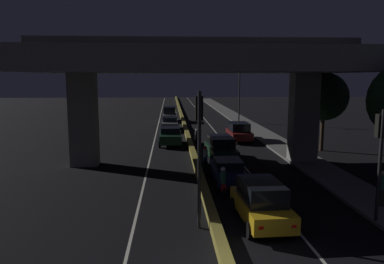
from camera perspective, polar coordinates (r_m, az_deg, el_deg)
lane_line_left_inner at (r=45.80m, az=-5.24°, el=0.85°), size 0.12×126.00×0.00m
lane_line_right_inner at (r=46.05m, az=2.86°, el=0.91°), size 0.12×126.00×0.00m
median_divider at (r=45.79m, az=-1.18°, el=1.12°), size 0.42×126.00×0.38m
sidewalk_right at (r=40.02m, az=10.60°, el=-0.25°), size 2.65×126.00×0.16m
elevated_overpass at (r=25.52m, az=0.53°, el=10.09°), size 22.52×11.36×8.64m
traffic_light_left_of_median at (r=14.54m, az=1.11°, el=-0.63°), size 0.30×0.49×5.48m
traffic_light_right_of_median at (r=16.84m, az=26.69°, el=-1.97°), size 0.30×0.49×4.73m
street_lamp at (r=49.42m, az=6.80°, el=6.60°), size 2.52×0.32×7.50m
car_taxi_yellow_lead at (r=15.83m, az=10.49°, el=-10.46°), size 2.02×4.23×1.78m
car_dark_blue_second at (r=21.45m, az=5.50°, el=-5.89°), size 1.86×4.80×1.39m
car_dark_green_third at (r=27.07m, az=4.42°, el=-2.45°), size 2.08×4.82×1.76m
car_dark_red_fourth at (r=35.45m, az=7.20°, el=0.07°), size 2.05×4.31×1.75m
car_dark_green_lead_oncoming at (r=33.21m, az=-3.29°, el=-0.61°), size 2.05×3.98×1.56m
car_grey_second_oncoming at (r=42.76m, az=-3.37°, el=1.33°), size 1.99×4.75×1.45m
car_white_third_oncoming at (r=50.85m, az=-3.38°, el=2.79°), size 2.06×4.14×2.01m
motorcycle_red_filtering_near at (r=19.21m, az=4.74°, el=-7.85°), size 0.33×1.90×1.49m
motorcycle_blue_filtering_mid at (r=25.45m, az=2.04°, el=-3.88°), size 0.33×1.76×1.36m
motorcycle_black_filtering_far at (r=33.62m, az=0.71°, el=-0.84°), size 0.34×1.74×1.39m
pedestrian_on_sidewalk at (r=19.27m, az=27.05°, el=-7.65°), size 0.34×0.34×1.64m
roadside_tree_kerbside_mid at (r=31.99m, az=19.45°, el=5.09°), size 3.87×3.87×6.36m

